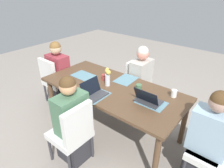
{
  "coord_description": "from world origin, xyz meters",
  "views": [
    {
      "loc": [
        -1.55,
        1.89,
        2.12
      ],
      "look_at": [
        0.0,
        0.0,
        0.81
      ],
      "focal_mm": 31.39,
      "sensor_mm": 36.0,
      "label": 1
    }
  ],
  "objects": [
    {
      "name": "placemat_head_left_left_mid",
      "position": [
        -0.64,
        0.0,
        0.76
      ],
      "size": [
        0.36,
        0.26,
        0.0
      ],
      "primitive_type": "cube",
      "rotation": [
        0.0,
        0.0,
        0.01
      ],
      "color": "slate",
      "rests_on": "dining_table"
    },
    {
      "name": "laptop_far_left_far",
      "position": [
        0.04,
        0.33,
        0.8
      ],
      "size": [
        0.22,
        0.32,
        0.21
      ],
      "color": "#38383D",
      "rests_on": "dining_table"
    },
    {
      "name": "chair_head_left_left_mid",
      "position": [
        -1.41,
        -0.06,
        0.5
      ],
      "size": [
        0.44,
        0.44,
        0.9
      ],
      "color": "silver",
      "rests_on": "ground_plane"
    },
    {
      "name": "person_head_left_left_mid",
      "position": [
        -1.35,
        0.01,
        0.53
      ],
      "size": [
        0.4,
        0.36,
        1.19
      ],
      "color": "#2D2D33",
      "rests_on": "ground_plane"
    },
    {
      "name": "person_head_right_right_near",
      "position": [
        1.26,
        0.0,
        0.53
      ],
      "size": [
        0.4,
        0.36,
        1.19
      ],
      "color": "#2D2D33",
      "rests_on": "ground_plane"
    },
    {
      "name": "dining_table",
      "position": [
        0.0,
        0.0,
        0.68
      ],
      "size": [
        2.09,
        0.96,
        0.76
      ],
      "color": "brown",
      "rests_on": "ground_plane"
    },
    {
      "name": "laptop_head_left_left_mid",
      "position": [
        -0.59,
        0.03,
        0.8
      ],
      "size": [
        0.32,
        0.22,
        0.2
      ],
      "color": "#38383D",
      "rests_on": "dining_table"
    },
    {
      "name": "chair_head_right_right_near",
      "position": [
        1.32,
        0.07,
        0.5
      ],
      "size": [
        0.44,
        0.44,
        0.9
      ],
      "color": "silver",
      "rests_on": "ground_plane"
    },
    {
      "name": "person_near_left_near",
      "position": [
        -0.04,
        -0.73,
        0.53
      ],
      "size": [
        0.36,
        0.4,
        1.19
      ],
      "color": "#2D2D33",
      "rests_on": "ground_plane"
    },
    {
      "name": "coffee_mug_near_right",
      "position": [
        -0.34,
        -0.17,
        0.8
      ],
      "size": [
        0.08,
        0.08,
        0.09
      ],
      "primitive_type": "cylinder",
      "color": "#47704C",
      "rests_on": "dining_table"
    },
    {
      "name": "coffee_mug_centre_left",
      "position": [
        0.24,
        -0.1,
        0.8
      ],
      "size": [
        0.07,
        0.07,
        0.09
      ],
      "primitive_type": "cylinder",
      "color": "#AD3D38",
      "rests_on": "dining_table"
    },
    {
      "name": "person_far_left_far",
      "position": [
        0.03,
        0.73,
        0.53
      ],
      "size": [
        0.36,
        0.4,
        1.19
      ],
      "color": "#2D2D33",
      "rests_on": "ground_plane"
    },
    {
      "name": "coffee_mug_near_left",
      "position": [
        -0.79,
        -0.32,
        0.81
      ],
      "size": [
        0.08,
        0.08,
        0.1
      ],
      "primitive_type": "cylinder",
      "color": "white",
      "rests_on": "dining_table"
    },
    {
      "name": "flower_vase",
      "position": [
        0.08,
        0.0,
        0.91
      ],
      "size": [
        0.09,
        0.07,
        0.28
      ],
      "color": "silver",
      "rests_on": "dining_table"
    },
    {
      "name": "placemat_near_left_near",
      "position": [
        -0.02,
        -0.32,
        0.76
      ],
      "size": [
        0.28,
        0.37,
        0.0
      ],
      "primitive_type": "cube",
      "rotation": [
        0.0,
        0.0,
        1.62
      ],
      "color": "slate",
      "rests_on": "dining_table"
    },
    {
      "name": "ground_plane",
      "position": [
        0.0,
        0.0,
        0.0
      ],
      "size": [
        10.0,
        10.0,
        0.0
      ],
      "primitive_type": "plane",
      "color": "gray"
    },
    {
      "name": "placemat_far_left_far",
      "position": [
        0.02,
        0.32,
        0.76
      ],
      "size": [
        0.27,
        0.37,
        0.0
      ],
      "primitive_type": "cube",
      "rotation": [
        0.0,
        0.0,
        -1.54
      ],
      "color": "slate",
      "rests_on": "dining_table"
    },
    {
      "name": "placemat_head_right_right_near",
      "position": [
        0.59,
        0.0,
        0.76
      ],
      "size": [
        0.36,
        0.26,
        0.0
      ],
      "primitive_type": "cube",
      "rotation": [
        0.0,
        0.0,
        3.15
      ],
      "color": "slate",
      "rests_on": "dining_table"
    },
    {
      "name": "chair_far_left_far",
      "position": [
        -0.04,
        0.79,
        0.5
      ],
      "size": [
        0.44,
        0.44,
        0.9
      ],
      "color": "silver",
      "rests_on": "ground_plane"
    },
    {
      "name": "chair_near_left_near",
      "position": [
        0.04,
        -0.79,
        0.5
      ],
      "size": [
        0.44,
        0.44,
        0.9
      ],
      "color": "silver",
      "rests_on": "ground_plane"
    }
  ]
}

